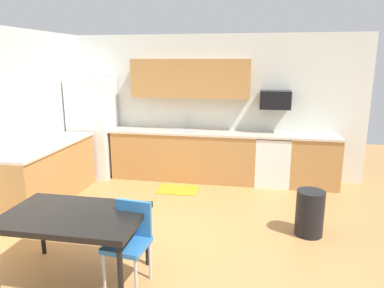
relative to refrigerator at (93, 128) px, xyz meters
The scene contains 17 objects.
ground_plane 3.25m from the refrigerator, 45.52° to the right, with size 12.00×12.00×0.00m, color #B77F47.
wall_back 2.26m from the refrigerator, 11.16° to the left, with size 5.80×0.10×2.70m, color silver.
cabinet_run_back 1.85m from the refrigerator, ahead, with size 2.70×0.60×0.90m, color #AD7A42.
cabinet_run_back_right 4.18m from the refrigerator, ahead, with size 0.85×0.60×0.90m, color #AD7A42.
cabinet_run_left 1.51m from the refrigerator, 94.83° to the right, with size 0.60×2.00×0.90m, color #AD7A42.
countertop_back 2.18m from the refrigerator, ahead, with size 4.80×0.64×0.04m, color beige.
countertop_left 1.43m from the refrigerator, 94.83° to the right, with size 0.64×2.00×0.04m, color beige.
upper_cabinets_back 2.12m from the refrigerator, ahead, with size 2.20×0.34×0.70m, color #AD7A42.
refrigerator is the anchor object (origin of this frame).
oven_range 3.46m from the refrigerator, ahead, with size 0.60×0.60×0.91m.
microwave 3.48m from the refrigerator, ahead, with size 0.54×0.36×0.32m, color black.
sink_basin 1.80m from the refrigerator, ahead, with size 0.48×0.40×0.14m, color #A5A8AD.
sink_faucet 1.82m from the refrigerator, ahead, with size 0.02×0.02×0.24m, color #B2B5BA.
dining_table 3.59m from the refrigerator, 67.74° to the right, with size 1.40×0.90×0.73m.
chair_near_table 3.81m from the refrigerator, 59.43° to the right, with size 0.44×0.44×0.85m.
trash_bin 4.32m from the refrigerator, 25.68° to the right, with size 0.36×0.36×0.60m, color black.
floor_mat 2.11m from the refrigerator, 17.54° to the right, with size 0.70×0.50×0.01m, color orange.
Camera 1 is at (0.96, -4.15, 2.24)m, focal length 33.49 mm.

